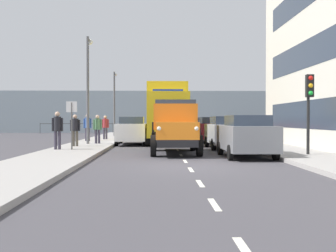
{
  "coord_description": "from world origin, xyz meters",
  "views": [
    {
      "loc": [
        1.03,
        13.43,
        1.54
      ],
      "look_at": [
        0.32,
        -13.55,
        1.13
      ],
      "focal_mm": 43.21,
      "sensor_mm": 36.0,
      "label": 1
    }
  ],
  "objects_px": {
    "lorry_cargo_yellow": "(167,112)",
    "lamp_post_promenade": "(88,80)",
    "pedestrian_strolling": "(97,127)",
    "street_sign": "(72,117)",
    "truck_vintage_orange": "(175,128)",
    "car_red_kerbside_3": "(202,128)",
    "pedestrian_in_dark_coat": "(87,125)",
    "traffic_light_near": "(309,97)",
    "pedestrian_with_bag": "(57,127)",
    "car_silver_kerbside_1": "(225,132)",
    "car_grey_kerbside_near": "(246,136)",
    "car_white_oppositeside_0": "(132,130)",
    "lamp_post_far": "(114,97)",
    "car_maroon_kerbside_2": "(211,129)",
    "pedestrian_by_lamp": "(75,128)",
    "pedestrian_couple_b": "(105,125)"
  },
  "relations": [
    {
      "from": "pedestrian_with_bag",
      "to": "lamp_post_promenade",
      "type": "distance_m",
      "value": 5.43
    },
    {
      "from": "lorry_cargo_yellow",
      "to": "car_white_oppositeside_0",
      "type": "xyz_separation_m",
      "value": [
        2.17,
        0.99,
        -1.18
      ]
    },
    {
      "from": "lamp_post_promenade",
      "to": "pedestrian_strolling",
      "type": "bearing_deg",
      "value": -166.18
    },
    {
      "from": "pedestrian_strolling",
      "to": "street_sign",
      "type": "relative_size",
      "value": 0.75
    },
    {
      "from": "lorry_cargo_yellow",
      "to": "car_silver_kerbside_1",
      "type": "distance_m",
      "value": 5.67
    },
    {
      "from": "lorry_cargo_yellow",
      "to": "pedestrian_strolling",
      "type": "bearing_deg",
      "value": 28.48
    },
    {
      "from": "truck_vintage_orange",
      "to": "car_maroon_kerbside_2",
      "type": "distance_m",
      "value": 9.56
    },
    {
      "from": "car_white_oppositeside_0",
      "to": "pedestrian_couple_b",
      "type": "distance_m",
      "value": 4.57
    },
    {
      "from": "pedestrian_by_lamp",
      "to": "truck_vintage_orange",
      "type": "bearing_deg",
      "value": 148.01
    },
    {
      "from": "street_sign",
      "to": "traffic_light_near",
      "type": "bearing_deg",
      "value": 163.7
    },
    {
      "from": "car_red_kerbside_3",
      "to": "pedestrian_in_dark_coat",
      "type": "relative_size",
      "value": 2.53
    },
    {
      "from": "lorry_cargo_yellow",
      "to": "car_white_oppositeside_0",
      "type": "height_order",
      "value": "lorry_cargo_yellow"
    },
    {
      "from": "car_grey_kerbside_near",
      "to": "lamp_post_far",
      "type": "distance_m",
      "value": 20.79
    },
    {
      "from": "pedestrian_with_bag",
      "to": "car_silver_kerbside_1",
      "type": "bearing_deg",
      "value": -163.9
    },
    {
      "from": "car_grey_kerbside_near",
      "to": "pedestrian_in_dark_coat",
      "type": "distance_m",
      "value": 13.16
    },
    {
      "from": "car_white_oppositeside_0",
      "to": "traffic_light_near",
      "type": "distance_m",
      "value": 12.0
    },
    {
      "from": "lorry_cargo_yellow",
      "to": "lamp_post_promenade",
      "type": "height_order",
      "value": "lamp_post_promenade"
    },
    {
      "from": "pedestrian_with_bag",
      "to": "traffic_light_near",
      "type": "height_order",
      "value": "traffic_light_near"
    },
    {
      "from": "car_maroon_kerbside_2",
      "to": "pedestrian_with_bag",
      "type": "xyz_separation_m",
      "value": [
        8.33,
        8.24,
        0.31
      ]
    },
    {
      "from": "car_grey_kerbside_near",
      "to": "car_red_kerbside_3",
      "type": "bearing_deg",
      "value": -90.0
    },
    {
      "from": "car_maroon_kerbside_2",
      "to": "street_sign",
      "type": "relative_size",
      "value": 1.77
    },
    {
      "from": "truck_vintage_orange",
      "to": "car_red_kerbside_3",
      "type": "xyz_separation_m",
      "value": [
        -2.83,
        -14.81,
        -0.28
      ]
    },
    {
      "from": "lamp_post_far",
      "to": "lorry_cargo_yellow",
      "type": "bearing_deg",
      "value": 114.72
    },
    {
      "from": "pedestrian_with_bag",
      "to": "pedestrian_in_dark_coat",
      "type": "distance_m",
      "value": 7.59
    },
    {
      "from": "car_white_oppositeside_0",
      "to": "lamp_post_far",
      "type": "relative_size",
      "value": 0.83
    },
    {
      "from": "truck_vintage_orange",
      "to": "car_red_kerbside_3",
      "type": "bearing_deg",
      "value": -100.82
    },
    {
      "from": "car_silver_kerbside_1",
      "to": "pedestrian_in_dark_coat",
      "type": "distance_m",
      "value": 9.73
    },
    {
      "from": "lorry_cargo_yellow",
      "to": "lamp_post_promenade",
      "type": "distance_m",
      "value": 5.53
    },
    {
      "from": "pedestrian_by_lamp",
      "to": "pedestrian_in_dark_coat",
      "type": "height_order",
      "value": "pedestrian_in_dark_coat"
    },
    {
      "from": "pedestrian_by_lamp",
      "to": "street_sign",
      "type": "relative_size",
      "value": 0.74
    },
    {
      "from": "car_red_kerbside_3",
      "to": "lamp_post_far",
      "type": "height_order",
      "value": "lamp_post_far"
    },
    {
      "from": "car_grey_kerbside_near",
      "to": "car_white_oppositeside_0",
      "type": "bearing_deg",
      "value": -59.26
    },
    {
      "from": "pedestrian_with_bag",
      "to": "lorry_cargo_yellow",
      "type": "bearing_deg",
      "value": -126.95
    },
    {
      "from": "car_maroon_kerbside_2",
      "to": "car_white_oppositeside_0",
      "type": "xyz_separation_m",
      "value": [
        5.2,
        2.18,
        0.0
      ]
    },
    {
      "from": "pedestrian_in_dark_coat",
      "to": "traffic_light_near",
      "type": "distance_m",
      "value": 15.13
    },
    {
      "from": "truck_vintage_orange",
      "to": "lorry_cargo_yellow",
      "type": "height_order",
      "value": "lorry_cargo_yellow"
    },
    {
      "from": "car_silver_kerbside_1",
      "to": "car_maroon_kerbside_2",
      "type": "relative_size",
      "value": 1.07
    },
    {
      "from": "truck_vintage_orange",
      "to": "pedestrian_by_lamp",
      "type": "bearing_deg",
      "value": -31.99
    },
    {
      "from": "car_maroon_kerbside_2",
      "to": "car_red_kerbside_3",
      "type": "bearing_deg",
      "value": -90.0
    },
    {
      "from": "pedestrian_strolling",
      "to": "street_sign",
      "type": "bearing_deg",
      "value": 84.42
    },
    {
      "from": "car_maroon_kerbside_2",
      "to": "pedestrian_strolling",
      "type": "distance_m",
      "value": 7.95
    },
    {
      "from": "pedestrian_strolling",
      "to": "lamp_post_promenade",
      "type": "relative_size",
      "value": 0.27
    },
    {
      "from": "lamp_post_far",
      "to": "lamp_post_promenade",
      "type": "bearing_deg",
      "value": 88.7
    },
    {
      "from": "lamp_post_far",
      "to": "pedestrian_strolling",
      "type": "bearing_deg",
      "value": 91.19
    },
    {
      "from": "pedestrian_by_lamp",
      "to": "pedestrian_couple_b",
      "type": "distance_m",
      "value": 7.76
    },
    {
      "from": "car_maroon_kerbside_2",
      "to": "lamp_post_far",
      "type": "distance_m",
      "value": 11.45
    },
    {
      "from": "traffic_light_near",
      "to": "car_maroon_kerbside_2",
      "type": "bearing_deg",
      "value": -77.73
    },
    {
      "from": "car_maroon_kerbside_2",
      "to": "pedestrian_in_dark_coat",
      "type": "distance_m",
      "value": 8.26
    },
    {
      "from": "pedestrian_in_dark_coat",
      "to": "traffic_light_near",
      "type": "bearing_deg",
      "value": 135.13
    },
    {
      "from": "car_maroon_kerbside_2",
      "to": "pedestrian_strolling",
      "type": "relative_size",
      "value": 2.37
    }
  ]
}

